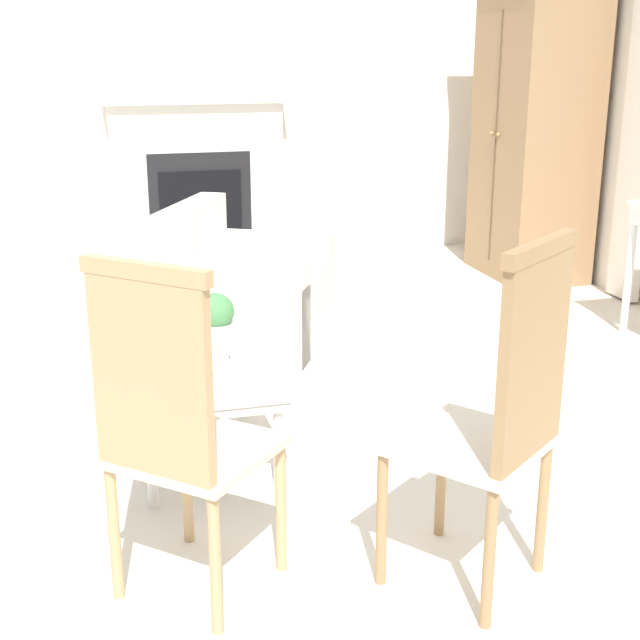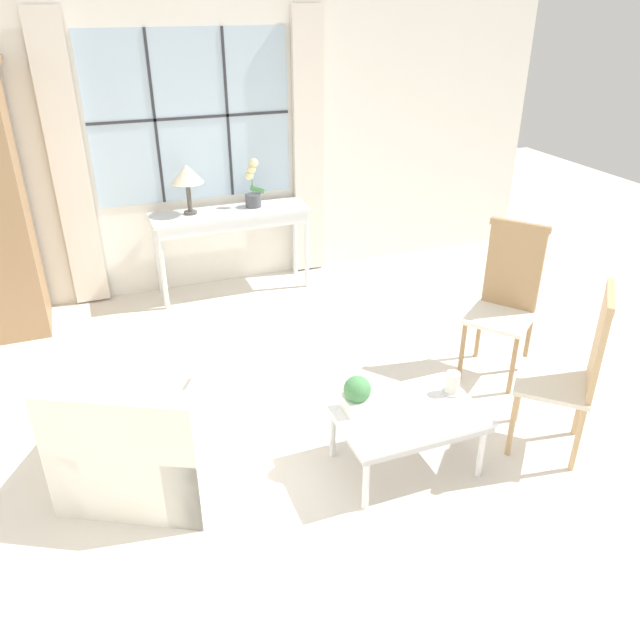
# 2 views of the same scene
# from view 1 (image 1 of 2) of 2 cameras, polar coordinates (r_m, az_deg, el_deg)

# --- Properties ---
(ground_plane) EXTENTS (14.00, 14.00, 0.00)m
(ground_plane) POSITION_cam_1_polar(r_m,az_deg,el_deg) (4.42, -6.21, -5.26)
(ground_plane) COLOR silver
(wall_left) EXTENTS (0.06, 7.20, 2.80)m
(wall_left) POSITION_cam_1_polar(r_m,az_deg,el_deg) (7.18, -5.82, 14.94)
(wall_left) COLOR white
(wall_left) RESTS_ON ground_plane
(fireplace) EXTENTS (0.34, 1.40, 2.12)m
(fireplace) POSITION_cam_1_polar(r_m,az_deg,el_deg) (7.07, -7.82, 9.38)
(fireplace) COLOR black
(fireplace) RESTS_ON ground_plane
(armoire) EXTENTS (0.97, 0.67, 2.18)m
(armoire) POSITION_cam_1_polar(r_m,az_deg,el_deg) (6.81, 13.58, 11.88)
(armoire) COLOR #93704C
(armoire) RESTS_ON ground_plane
(armchair_upholstered) EXTENTS (1.16, 1.15, 0.81)m
(armchair_upholstered) POSITION_cam_1_polar(r_m,az_deg,el_deg) (5.21, -4.90, 1.57)
(armchair_upholstered) COLOR silver
(armchair_upholstered) RESTS_ON ground_plane
(side_chair_wooden) EXTENTS (0.62, 0.62, 1.16)m
(side_chair_wooden) POSITION_cam_1_polar(r_m,az_deg,el_deg) (2.77, 11.53, -5.32)
(side_chair_wooden) COLOR white
(side_chair_wooden) RESTS_ON ground_plane
(accent_chair_wooden) EXTENTS (0.62, 0.62, 1.12)m
(accent_chair_wooden) POSITION_cam_1_polar(r_m,az_deg,el_deg) (2.70, -9.36, -6.30)
(accent_chair_wooden) COLOR beige
(accent_chair_wooden) RESTS_ON ground_plane
(coffee_table) EXTENTS (0.86, 0.59, 0.41)m
(coffee_table) POSITION_cam_1_polar(r_m,az_deg,el_deg) (3.75, -7.69, -3.58)
(coffee_table) COLOR silver
(coffee_table) RESTS_ON ground_plane
(potted_plant_small) EXTENTS (0.16, 0.16, 0.23)m
(potted_plant_small) POSITION_cam_1_polar(r_m,az_deg,el_deg) (3.97, -6.67, 0.09)
(potted_plant_small) COLOR white
(potted_plant_small) RESTS_ON coffee_table
(pillar_candle) EXTENTS (0.12, 0.12, 0.16)m
(pillar_candle) POSITION_cam_1_polar(r_m,az_deg,el_deg) (3.40, -5.79, -3.69)
(pillar_candle) COLOR silver
(pillar_candle) RESTS_ON coffee_table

